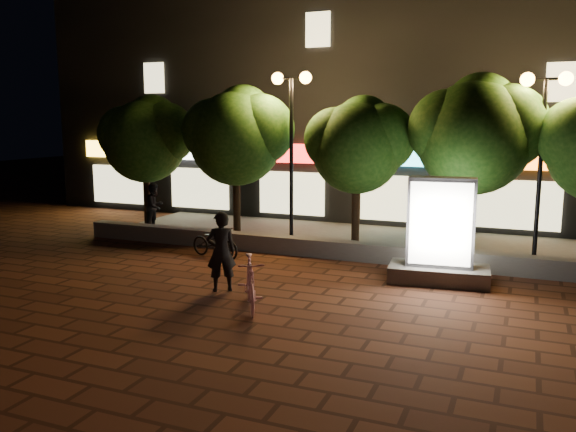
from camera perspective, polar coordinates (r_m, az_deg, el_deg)
The scene contains 15 objects.
ground at distance 13.13m, azimuth -2.14°, elevation -7.77°, with size 80.00×80.00×0.00m, color #552B1A.
retaining_wall at distance 16.66m, azimuth 3.57°, elevation -3.16°, with size 16.00×0.45×0.50m, color slate.
sidewalk at distance 19.04m, azimuth 5.99°, elevation -2.24°, with size 16.00×5.00×0.08m, color slate.
building_block at distance 24.97m, azimuth 10.48°, elevation 11.87°, with size 28.00×8.12×11.30m.
tree_far_left at distance 20.80m, azimuth -13.57°, elevation 7.57°, with size 3.36×2.80×4.63m.
tree_left at distance 18.96m, azimuth -4.88°, elevation 8.10°, with size 3.60×3.00×4.89m.
tree_mid at distance 17.51m, azimuth 6.94°, elevation 7.20°, with size 3.24×2.70×4.50m.
tree_right at distance 16.92m, azimuth 17.92°, elevation 7.93°, with size 3.72×3.10×5.07m.
street_lamp_left at distance 17.91m, azimuth 0.34°, elevation 9.92°, with size 1.26×0.36×5.18m.
street_lamp_right at distance 16.60m, azimuth 23.63°, elevation 8.71°, with size 1.26×0.36×4.98m.
ad_kiosk at distance 14.42m, azimuth 14.59°, elevation -2.30°, with size 2.44×1.39×2.53m.
scooter_pink at distance 12.12m, azimuth -3.69°, elevation -6.54°, with size 0.52×1.83×1.10m, color pink.
rider at distance 13.35m, azimuth -6.52°, elevation -3.46°, with size 0.67×0.44×1.83m, color black.
scooter_parked at distance 16.62m, azimuth -7.11°, elevation -2.57°, with size 0.59×1.69×0.89m, color black.
pedestrian at distance 20.75m, azimuth -12.84°, elevation 0.91°, with size 0.78×0.61×1.60m, color black.
Camera 1 is at (5.21, -11.40, 3.90)m, focal length 36.53 mm.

